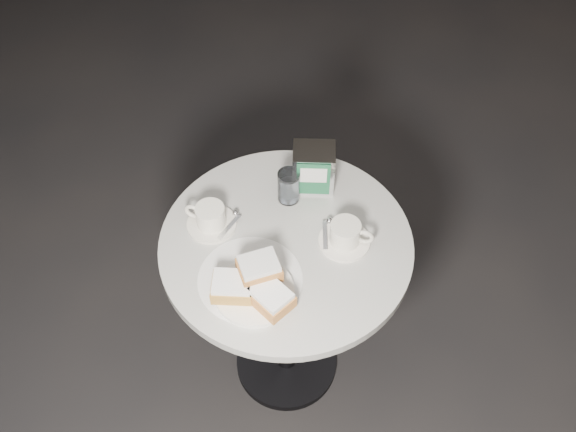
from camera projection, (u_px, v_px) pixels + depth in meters
The scene contains 9 objects.
ground at pixel (287, 363), 2.34m from camera, with size 7.00×7.00×0.00m, color black.
cafe_table at pixel (286, 281), 1.91m from camera, with size 0.70×0.70×0.74m.
sugar_spill at pixel (250, 279), 1.68m from camera, with size 0.28×0.28×0.00m, color white.
beignet_plate at pixel (254, 287), 1.62m from camera, with size 0.23×0.22×0.10m.
coffee_cup_left at pixel (210, 218), 1.77m from camera, with size 0.15×0.14×0.07m.
coffee_cup_right at pixel (345, 235), 1.73m from camera, with size 0.15×0.14×0.07m.
water_glass_left at pixel (289, 187), 1.82m from camera, with size 0.08×0.08×0.10m.
water_glass_right at pixel (308, 167), 1.86m from camera, with size 0.07×0.07×0.11m.
napkin_dispenser at pixel (314, 168), 1.84m from camera, with size 0.14×0.12×0.14m.
Camera 1 is at (0.29, -1.01, 2.15)m, focal length 40.00 mm.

